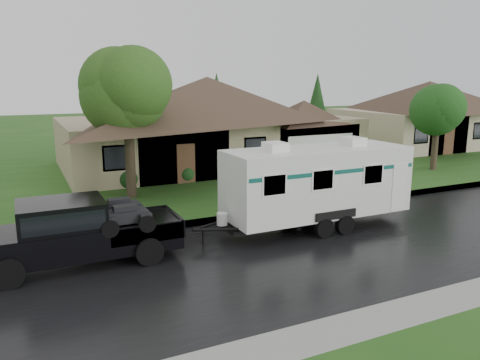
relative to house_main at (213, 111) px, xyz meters
name	(u,v)px	position (x,y,z in m)	size (l,w,h in m)	color
ground	(296,230)	(-2.29, -13.84, -3.59)	(140.00, 140.00, 0.00)	#235319
road	(328,246)	(-2.29, -15.84, -3.59)	(140.00, 8.00, 0.01)	black
curb	(267,213)	(-2.29, -11.59, -3.52)	(140.00, 0.50, 0.15)	gray
lawn	(174,164)	(-2.29, 1.16, -3.52)	(140.00, 26.00, 0.15)	#235319
house_main	(213,111)	(0.00, 0.00, 0.00)	(19.44, 10.80, 6.90)	tan
house_neighbor	(432,107)	(19.97, 0.50, -0.27)	(15.12, 9.72, 6.45)	#C2B490
tree_left_green	(127,91)	(-6.87, -6.67, 1.46)	(4.27, 4.27, 7.07)	#382B1E
tree_right_green	(438,111)	(11.42, -7.75, 0.12)	(3.10, 3.10, 5.14)	#382B1E
shrub_row	(239,168)	(-0.29, -4.54, -2.94)	(13.60, 1.00, 1.00)	#143814
pickup_truck	(73,230)	(-10.22, -13.82, -2.50)	(6.10, 2.32, 2.03)	black
travel_trailer	(317,181)	(-1.41, -13.82, -1.80)	(7.53, 2.64, 3.38)	silver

